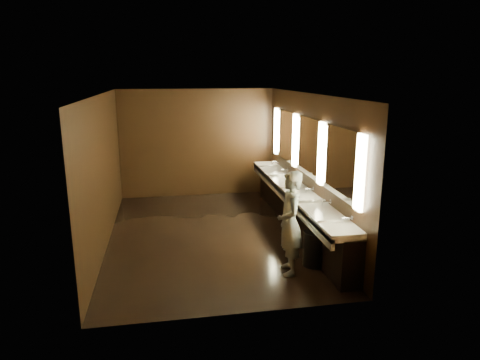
# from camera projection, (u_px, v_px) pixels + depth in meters

# --- Properties ---
(floor) EXTENTS (6.00, 6.00, 0.00)m
(floor) POSITION_uv_depth(u_px,v_px,m) (211.00, 235.00, 8.67)
(floor) COLOR black
(floor) RESTS_ON ground
(ceiling) EXTENTS (4.00, 6.00, 0.02)m
(ceiling) POSITION_uv_depth(u_px,v_px,m) (208.00, 94.00, 7.99)
(ceiling) COLOR #2D2D2B
(ceiling) RESTS_ON wall_back
(wall_back) EXTENTS (4.00, 0.02, 2.80)m
(wall_back) POSITION_uv_depth(u_px,v_px,m) (197.00, 143.00, 11.20)
(wall_back) COLOR black
(wall_back) RESTS_ON floor
(wall_front) EXTENTS (4.00, 0.02, 2.80)m
(wall_front) POSITION_uv_depth(u_px,v_px,m) (235.00, 216.00, 5.46)
(wall_front) COLOR black
(wall_front) RESTS_ON floor
(wall_left) EXTENTS (0.02, 6.00, 2.80)m
(wall_left) POSITION_uv_depth(u_px,v_px,m) (103.00, 171.00, 7.99)
(wall_left) COLOR black
(wall_left) RESTS_ON floor
(wall_right) EXTENTS (0.02, 6.00, 2.80)m
(wall_right) POSITION_uv_depth(u_px,v_px,m) (308.00, 164.00, 8.67)
(wall_right) COLOR black
(wall_right) RESTS_ON floor
(sink_counter) EXTENTS (0.55, 5.40, 1.01)m
(sink_counter) POSITION_uv_depth(u_px,v_px,m) (297.00, 207.00, 8.86)
(sink_counter) COLOR black
(sink_counter) RESTS_ON floor
(mirror_band) EXTENTS (0.06, 5.03, 1.15)m
(mirror_band) POSITION_uv_depth(u_px,v_px,m) (308.00, 146.00, 8.58)
(mirror_band) COLOR #FFF5BA
(mirror_band) RESTS_ON wall_right
(person) EXTENTS (0.46, 0.65, 1.70)m
(person) POSITION_uv_depth(u_px,v_px,m) (290.00, 223.00, 6.83)
(person) COLOR #96C2E0
(person) RESTS_ON floor
(trash_bin) EXTENTS (0.44, 0.44, 0.60)m
(trash_bin) POSITION_uv_depth(u_px,v_px,m) (315.00, 248.00, 7.22)
(trash_bin) COLOR black
(trash_bin) RESTS_ON floor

